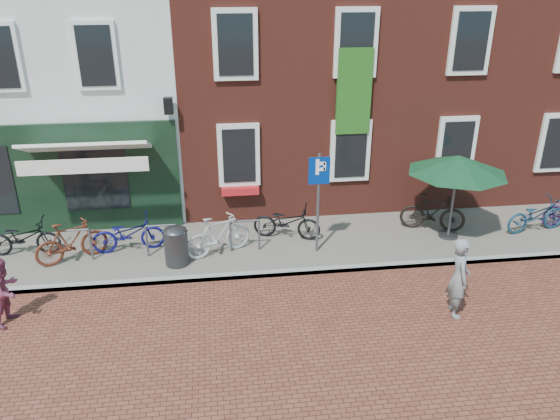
{
  "coord_description": "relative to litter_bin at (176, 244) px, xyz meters",
  "views": [
    {
      "loc": [
        -0.16,
        -10.65,
        6.4
      ],
      "look_at": [
        1.27,
        0.43,
        1.48
      ],
      "focal_mm": 34.67,
      "sensor_mm": 36.0,
      "label": 1
    }
  ],
  "objects": [
    {
      "name": "ground",
      "position": [
        1.13,
        -0.74,
        -0.63
      ],
      "size": [
        80.0,
        80.0,
        0.0
      ],
      "primitive_type": "plane",
      "color": "brown"
    },
    {
      "name": "sidewalk",
      "position": [
        2.13,
        0.76,
        -0.58
      ],
      "size": [
        24.0,
        3.0,
        0.1
      ],
      "primitive_type": "cube",
      "color": "slate",
      "rests_on": "ground"
    },
    {
      "name": "building_stucco",
      "position": [
        -3.87,
        6.26,
        3.87
      ],
      "size": [
        8.0,
        8.0,
        9.0
      ],
      "primitive_type": "cube",
      "color": "silver",
      "rests_on": "ground"
    },
    {
      "name": "building_brick_mid",
      "position": [
        3.13,
        6.26,
        4.37
      ],
      "size": [
        6.0,
        8.0,
        10.0
      ],
      "primitive_type": "cube",
      "color": "maroon",
      "rests_on": "ground"
    },
    {
      "name": "building_brick_right",
      "position": [
        9.13,
        6.26,
        4.37
      ],
      "size": [
        6.0,
        8.0,
        10.0
      ],
      "primitive_type": "cube",
      "color": "maroon",
      "rests_on": "ground"
    },
    {
      "name": "litter_bin",
      "position": [
        0.0,
        0.0,
        0.0
      ],
      "size": [
        0.56,
        0.56,
        1.03
      ],
      "color": "#343437",
      "rests_on": "sidewalk"
    },
    {
      "name": "parking_sign",
      "position": [
        3.38,
        0.22,
        1.16
      ],
      "size": [
        0.5,
        0.08,
        2.51
      ],
      "color": "#4C4C4F",
      "rests_on": "sidewalk"
    },
    {
      "name": "parasol",
      "position": [
        6.93,
        0.56,
        1.54
      ],
      "size": [
        2.48,
        2.48,
        2.31
      ],
      "color": "#4C4C4F",
      "rests_on": "sidewalk"
    },
    {
      "name": "woman",
      "position": [
        5.69,
        -2.63,
        0.22
      ],
      "size": [
        0.49,
        0.67,
        1.7
      ],
      "primitive_type": "imported",
      "rotation": [
        0.0,
        0.0,
        1.43
      ],
      "color": "gray",
      "rests_on": "ground"
    },
    {
      "name": "boy",
      "position": [
        -3.2,
        -1.74,
        0.08
      ],
      "size": [
        0.72,
        0.82,
        1.42
      ],
      "primitive_type": "imported",
      "rotation": [
        0.0,
        0.0,
        1.27
      ],
      "color": "#8D3954",
      "rests_on": "ground"
    },
    {
      "name": "bicycle_0",
      "position": [
        -3.68,
        0.94,
        -0.07
      ],
      "size": [
        1.76,
        0.66,
        0.91
      ],
      "primitive_type": "imported",
      "rotation": [
        0.0,
        0.0,
        1.54
      ],
      "color": "black",
      "rests_on": "sidewalk"
    },
    {
      "name": "bicycle_1",
      "position": [
        -2.46,
        0.48,
        -0.02
      ],
      "size": [
        1.72,
        1.17,
        1.01
      ],
      "primitive_type": "imported",
      "rotation": [
        0.0,
        0.0,
        2.03
      ],
      "color": "#5D2516",
      "rests_on": "sidewalk"
    },
    {
      "name": "bicycle_2",
      "position": [
        -1.19,
        0.83,
        -0.07
      ],
      "size": [
        1.8,
        0.81,
        0.91
      ],
      "primitive_type": "imported",
      "rotation": [
        0.0,
        0.0,
        1.69
      ],
      "color": "#0E0D5B",
      "rests_on": "sidewalk"
    },
    {
      "name": "bicycle_3",
      "position": [
        0.99,
        0.37,
        -0.02
      ],
      "size": [
        1.74,
        1.11,
        1.01
      ],
      "primitive_type": "imported",
      "rotation": [
        0.0,
        0.0,
        1.98
      ],
      "color": "#B6B6B9",
      "rests_on": "sidewalk"
    },
    {
      "name": "bicycle_4",
      "position": [
        2.75,
        1.02,
        -0.07
      ],
      "size": [
        1.84,
        1.1,
        0.91
      ],
      "primitive_type": "imported",
      "rotation": [
        0.0,
        0.0,
        1.26
      ],
      "color": "black",
      "rests_on": "sidewalk"
    },
    {
      "name": "bicycle_5",
      "position": [
        6.64,
        1.01,
        -0.02
      ],
      "size": [
        1.75,
        1.02,
        1.01
      ],
      "primitive_type": "imported",
      "rotation": [
        0.0,
        0.0,
        1.22
      ],
      "color": "black",
      "rests_on": "sidewalk"
    },
    {
      "name": "bicycle_6",
      "position": [
        9.32,
        0.59,
        -0.07
      ],
      "size": [
        1.81,
        0.88,
        0.91
      ],
      "primitive_type": "imported",
      "rotation": [
        0.0,
        0.0,
        1.74
      ],
      "color": "#13354D",
      "rests_on": "sidewalk"
    }
  ]
}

